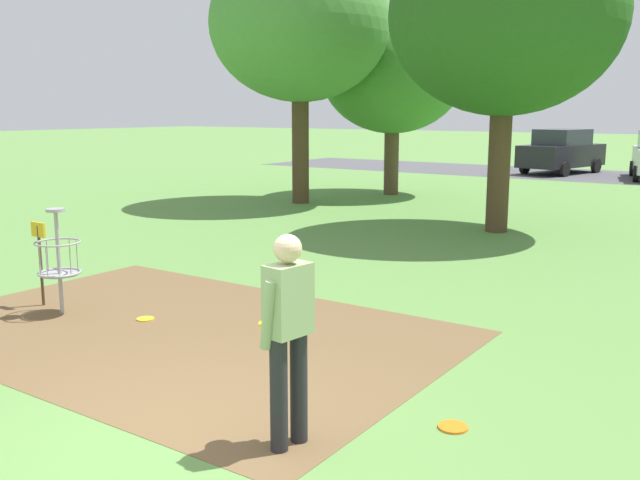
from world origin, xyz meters
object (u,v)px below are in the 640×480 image
disc_golf_basket (56,257)px  tree_near_left (300,25)px  frisbee_by_tee (145,319)px  tree_mid_right (506,16)px  parked_car_leftmost (562,151)px  frisbee_mid_grass (453,427)px  tree_near_right (393,72)px  player_throwing (288,329)px

disc_golf_basket → tree_near_left: tree_near_left is taller
disc_golf_basket → tree_near_left: size_ratio=0.20×
disc_golf_basket → frisbee_by_tee: disc_golf_basket is taller
disc_golf_basket → tree_mid_right: 10.36m
tree_near_left → parked_car_leftmost: (3.40, 13.90, -4.01)m
tree_near_left → tree_mid_right: bearing=-13.1°
frisbee_by_tee → parked_car_leftmost: (-1.70, 24.29, 0.91)m
frisbee_mid_grass → tree_mid_right: tree_mid_right is taller
frisbee_mid_grass → tree_near_right: 17.10m
parked_car_leftmost → player_throwing: bearing=-78.5°
frisbee_by_tee → disc_golf_basket: bearing=-160.7°
player_throwing → tree_near_left: 15.39m
tree_near_right → tree_mid_right: (5.26, -4.79, 0.78)m
tree_near_left → disc_golf_basket: bearing=-70.0°
disc_golf_basket → tree_mid_right: tree_mid_right is taller
tree_mid_right → parked_car_leftmost: tree_mid_right is taller
disc_golf_basket → player_throwing: 4.91m
player_throwing → tree_near_left: size_ratio=0.24×
tree_near_right → parked_car_leftmost: (2.28, 10.60, -2.86)m
player_throwing → tree_near_left: (-8.66, 12.08, 3.97)m
disc_golf_basket → frisbee_mid_grass: (5.69, -0.25, -0.74)m
tree_near_left → tree_near_right: (1.12, 3.31, -1.16)m
disc_golf_basket → parked_car_leftmost: (-0.53, 24.70, 0.17)m
frisbee_mid_grass → tree_near_left: (-9.61, 11.05, 4.92)m
frisbee_by_tee → frisbee_mid_grass: bearing=-8.4°
player_throwing → tree_near_right: tree_near_right is taller
frisbee_mid_grass → tree_near_right: tree_near_right is taller
tree_near_right → parked_car_leftmost: tree_near_right is taller
frisbee_mid_grass → tree_near_right: bearing=120.6°
frisbee_by_tee → parked_car_leftmost: parked_car_leftmost is taller
disc_golf_basket → tree_near_left: (-3.93, 10.80, 4.18)m
frisbee_mid_grass → frisbee_by_tee: bearing=171.6°
frisbee_by_tee → frisbee_mid_grass: size_ratio=0.89×
tree_near_right → disc_golf_basket: bearing=-78.8°
frisbee_mid_grass → parked_car_leftmost: bearing=104.0°
tree_near_left → frisbee_by_tee: bearing=-63.8°
disc_golf_basket → frisbee_by_tee: size_ratio=6.17×
frisbee_by_tee → parked_car_leftmost: 24.37m
tree_near_left → tree_near_right: bearing=71.2°
tree_near_left → frisbee_mid_grass: bearing=-49.0°
tree_near_right → tree_mid_right: tree_mid_right is taller
frisbee_mid_grass → player_throwing: bearing=-132.8°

